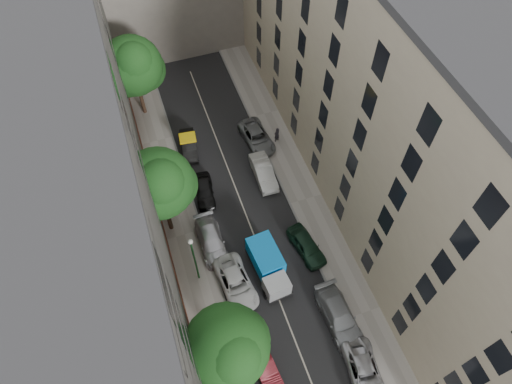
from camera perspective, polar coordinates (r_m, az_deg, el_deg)
name	(u,v)px	position (r m, az deg, el deg)	size (l,w,h in m)	color
ground	(247,217)	(39.46, -1.15, -3.15)	(120.00, 120.00, 0.00)	#4C4C49
road_surface	(247,217)	(39.45, -1.15, -3.14)	(8.00, 44.00, 0.02)	black
sidewalk_left	(185,235)	(38.95, -8.89, -5.30)	(3.00, 44.00, 0.15)	gray
sidewalk_right	(306,199)	(40.59, 6.24, -0.92)	(3.00, 44.00, 0.15)	gray
building_left	(81,183)	(31.21, -21.02, 1.04)	(8.00, 44.00, 20.00)	#53514E
building_right	(388,103)	(35.16, 16.14, 10.59)	(8.00, 44.00, 20.00)	#BEB194
tarp_truck	(268,265)	(35.87, 1.56, -9.17)	(2.35, 5.12, 2.30)	black
car_left_1	(264,366)	(33.98, 1.01, -20.88)	(1.37, 3.94, 1.30)	#4F0F15
car_left_2	(236,283)	(35.91, -2.52, -11.29)	(2.32, 5.02, 1.40)	silver
car_left_3	(211,241)	(37.63, -5.60, -6.14)	(2.01, 4.95, 1.44)	#B5B4B9
car_left_4	(204,191)	(40.41, -6.46, 0.16)	(1.58, 3.92, 1.34)	black
car_left_5	(189,145)	(43.87, -8.39, 5.83)	(1.38, 3.96, 1.30)	black
car_right_0	(364,373)	(34.66, 13.40, -21.13)	(2.21, 4.78, 1.33)	#BBBBC0
car_right_1	(339,316)	(35.40, 10.32, -15.02)	(2.11, 5.20, 1.51)	gray
car_right_2	(307,246)	(37.48, 6.34, -6.70)	(1.70, 4.22, 1.44)	black
car_right_3	(264,172)	(41.28, 0.95, 2.51)	(1.56, 4.48, 1.48)	silver
car_right_4	(257,137)	(44.00, 0.10, 6.86)	(2.28, 4.94, 1.37)	slate
tree_near	(229,348)	(29.69, -3.44, -18.94)	(5.67, 5.45, 7.82)	#382619
tree_mid	(160,186)	(34.22, -11.89, 0.76)	(5.69, 5.48, 9.31)	#382619
tree_far	(134,68)	(44.53, -15.02, 14.76)	(5.78, 5.57, 8.75)	#382619
lamp_post	(194,256)	(33.56, -7.78, -7.92)	(0.36, 0.36, 6.08)	#195A25
pedestrian	(277,135)	(43.84, 2.62, 7.18)	(0.62, 0.41, 1.71)	black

